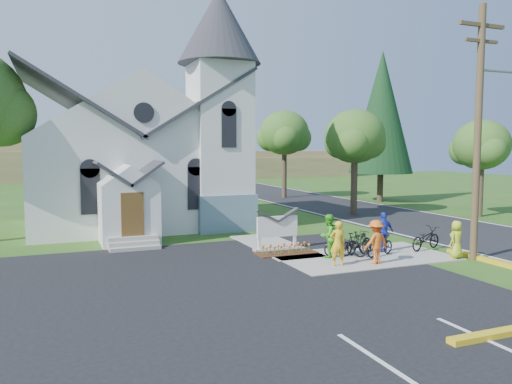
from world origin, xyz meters
name	(u,v)px	position (x,y,z in m)	size (l,w,h in m)	color
ground	(339,263)	(0.00, 0.00, 0.00)	(120.00, 120.00, 0.00)	#295117
parking_lot	(173,297)	(-7.00, -2.00, 0.01)	(20.00, 16.00, 0.02)	black
road	(348,208)	(10.00, 15.00, 0.01)	(8.00, 90.00, 0.02)	black
sidewalk	(364,257)	(1.50, 0.50, 0.03)	(7.00, 4.00, 0.05)	gray
church	(142,134)	(-5.48, 12.48, 5.25)	(12.35, 12.00, 13.00)	silver
church_sign	(277,227)	(-1.20, 3.20, 1.03)	(2.20, 0.40, 1.70)	gray
flower_bed	(286,253)	(-1.20, 2.30, 0.04)	(2.60, 1.10, 0.07)	#3C2210
utility_pole	(479,124)	(5.36, -1.50, 5.40)	(3.45, 0.28, 10.00)	#4C3726
tree_road_near	(355,137)	(8.50, 12.00, 5.21)	(4.00, 4.00, 7.05)	#36291D
tree_road_mid	(284,133)	(9.00, 24.00, 5.78)	(4.40, 4.40, 7.80)	#36291D
tree_road_far	(481,145)	(15.50, 8.00, 4.63)	(3.60, 3.60, 6.30)	#36291D
conifer	(382,112)	(15.00, 18.00, 7.39)	(5.20, 5.20, 12.40)	#36291D
distant_hills	(154,164)	(3.36, 56.33, 2.17)	(61.00, 10.00, 5.60)	olive
cyclist_0	(338,243)	(-0.38, -0.49, 0.90)	(0.62, 0.41, 1.70)	yellow
bike_0	(346,246)	(0.69, 0.62, 0.52)	(0.62, 1.79, 0.94)	black
cyclist_1	(328,236)	(0.01, 0.89, 0.93)	(0.86, 0.67, 1.76)	green
bike_1	(356,244)	(1.21, 0.72, 0.54)	(0.46, 1.62, 0.97)	black
cyclist_2	(384,232)	(2.77, 0.96, 0.90)	(1.00, 0.41, 1.70)	#2333B2
bike_2	(380,245)	(2.11, 0.31, 0.50)	(0.60, 1.73, 0.91)	black
cyclist_3	(376,242)	(1.14, -0.76, 0.89)	(1.09, 0.63, 1.69)	orange
bike_3	(359,242)	(1.60, 1.02, 0.53)	(0.46, 1.61, 0.97)	black
cyclist_4	(456,239)	(4.70, -1.20, 0.81)	(0.75, 0.48, 1.52)	#AEC324
bike_4	(426,238)	(4.70, 0.58, 0.55)	(0.67, 1.91, 1.01)	black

